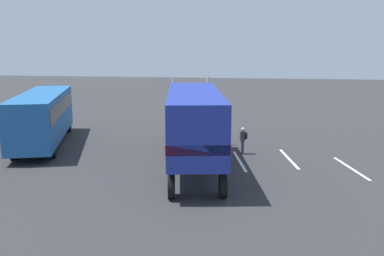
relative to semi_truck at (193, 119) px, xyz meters
The scene contains 7 objects.
ground_plane 6.50m from the semi_truck, ahead, with size 120.00×120.00×0.00m, color #2D2D30.
lane_stripe_near 3.71m from the semi_truck, 66.94° to the right, with size 4.40×0.16×0.01m, color silver.
lane_stripe_mid 6.21m from the semi_truck, 69.30° to the right, with size 4.40×0.16×0.01m, color silver.
lane_stripe_far 8.84m from the semi_truck, 86.41° to the right, with size 4.40×0.16×0.01m, color silver.
semi_truck is the anchor object (origin of this frame).
person_bystander 4.13m from the semi_truck, 43.51° to the right, with size 0.34×0.46×1.63m.
parked_bus 11.02m from the semi_truck, 72.54° to the left, with size 11.25×5.87×3.40m.
Camera 1 is at (-28.60, -4.50, 6.42)m, focal length 40.24 mm.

